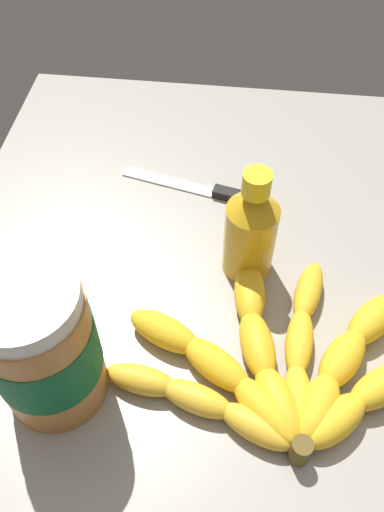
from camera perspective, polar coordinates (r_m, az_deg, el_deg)
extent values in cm
cube|color=gray|center=(64.01, 1.85, -4.50)|extent=(79.77, 64.48, 3.59)
ellipsoid|color=yellow|center=(55.04, 14.89, -16.47)|extent=(7.84, 7.94, 3.47)
ellipsoid|color=yellow|center=(57.77, 19.35, -12.90)|extent=(7.41, 8.23, 3.47)
ellipsoid|color=yellow|center=(55.08, 13.12, -15.34)|extent=(8.45, 6.13, 3.59)
ellipsoid|color=yellow|center=(57.98, 15.59, -10.43)|extent=(8.44, 6.95, 3.59)
ellipsoid|color=yellow|center=(61.31, 18.51, -6.43)|extent=(8.23, 7.61, 3.59)
ellipsoid|color=gold|center=(55.33, 11.10, -14.87)|extent=(8.38, 3.19, 2.88)
ellipsoid|color=gold|center=(58.33, 11.25, -8.93)|extent=(8.51, 3.65, 2.88)
ellipsoid|color=gold|center=(61.96, 12.18, -3.74)|extent=(8.71, 4.67, 2.88)
ellipsoid|color=gold|center=(54.64, 9.12, -15.12)|extent=(8.86, 6.66, 3.45)
ellipsoid|color=gold|center=(57.15, 6.92, -9.34)|extent=(8.79, 5.47, 3.45)
ellipsoid|color=gold|center=(60.47, 6.10, -3.95)|extent=(8.43, 4.11, 3.45)
ellipsoid|color=gold|center=(54.21, 7.66, -15.88)|extent=(8.28, 8.23, 3.36)
ellipsoid|color=gold|center=(55.81, 2.52, -11.41)|extent=(7.49, 8.75, 3.36)
ellipsoid|color=gold|center=(57.68, -2.97, -7.96)|extent=(6.43, 8.96, 3.36)
ellipsoid|color=gold|center=(53.78, 6.75, -17.46)|extent=(5.76, 8.11, 2.90)
ellipsoid|color=gold|center=(54.47, 0.69, -14.86)|extent=(4.95, 8.10, 2.90)
ellipsoid|color=gold|center=(55.52, -5.38, -12.89)|extent=(4.06, 7.95, 2.90)
cylinder|color=brown|center=(53.27, 11.39, -19.47)|extent=(2.00, 2.00, 3.00)
cylinder|color=#B27238|center=(51.68, -15.37, -9.65)|extent=(10.00, 10.00, 14.98)
cylinder|color=#0F592D|center=(51.05, -15.55, -9.25)|extent=(10.20, 10.20, 6.74)
cylinder|color=silver|center=(44.69, -17.64, -4.42)|extent=(9.62, 9.62, 1.95)
cylinder|color=gold|center=(61.14, 6.09, 1.77)|extent=(5.87, 5.87, 9.67)
cone|color=gold|center=(56.62, 6.61, 5.73)|extent=(5.87, 5.87, 2.55)
cylinder|color=yellow|center=(54.81, 6.86, 7.59)|extent=(3.02, 3.02, 2.59)
cube|color=silver|center=(73.83, -2.52, 7.94)|extent=(4.65, 13.00, 0.50)
cube|color=black|center=(71.45, 4.99, 6.24)|extent=(3.13, 7.18, 1.20)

